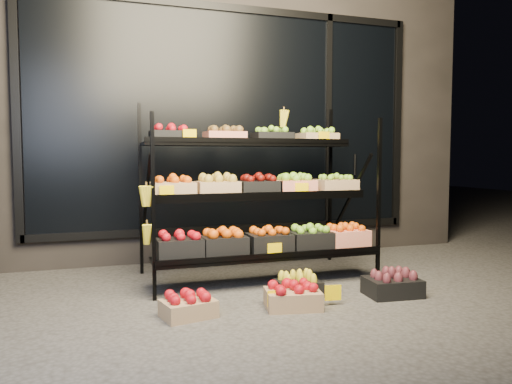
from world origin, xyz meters
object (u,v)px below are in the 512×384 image
object	(u,v)px
floor_crate_midleft	(298,285)
floor_crate_midright	(293,296)
floor_crate_left	(188,305)
display_rack	(258,195)

from	to	relation	value
floor_crate_midleft	floor_crate_midright	world-z (taller)	floor_crate_midright
floor_crate_left	floor_crate_midright	distance (m)	0.79
display_rack	floor_crate_midright	distance (m)	1.19
floor_crate_midleft	display_rack	bearing A→B (deg)	102.74
display_rack	floor_crate_left	world-z (taller)	display_rack
floor_crate_left	floor_crate_midright	bearing A→B (deg)	-15.28
display_rack	floor_crate_midright	size ratio (longest dim) A/B	4.79
floor_crate_left	floor_crate_midright	xyz separation A→B (m)	(0.79, -0.04, 0.01)
floor_crate_left	floor_crate_midright	size ratio (longest dim) A/B	0.90
display_rack	floor_crate_midleft	world-z (taller)	display_rack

